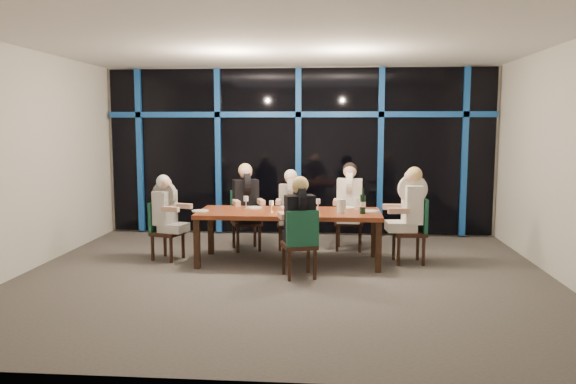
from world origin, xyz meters
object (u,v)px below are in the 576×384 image
object	(u,v)px
dining_table	(289,216)
wine_bottle	(363,204)
diner_far_right	(350,193)
chair_near_mid	(301,240)
chair_end_right	(415,227)
diner_near_mid	(299,212)
diner_far_left	(246,194)
water_pitcher	(341,206)
chair_far_left	(245,216)
diner_end_right	(410,201)
chair_end_left	(163,227)
diner_end_left	(167,205)
chair_far_mid	(291,218)
diner_far_mid	(291,197)
chair_far_right	(349,216)

from	to	relation	value
dining_table	wine_bottle	xyz separation A→B (m)	(1.04, -0.14, 0.21)
diner_far_right	chair_near_mid	bearing A→B (deg)	-106.30
chair_end_right	diner_near_mid	size ratio (longest dim) A/B	1.07
dining_table	diner_far_left	xyz separation A→B (m)	(-0.74, 0.78, 0.21)
diner_near_mid	water_pitcher	bearing A→B (deg)	-148.26
dining_table	chair_far_left	xyz separation A→B (m)	(-0.77, 0.85, -0.16)
chair_far_left	diner_far_right	world-z (taller)	diner_far_right
chair_end_right	diner_end_right	distance (m)	0.38
chair_end_left	wine_bottle	size ratio (longest dim) A/B	2.35
chair_far_left	wine_bottle	world-z (taller)	wine_bottle
diner_end_left	chair_end_left	bearing A→B (deg)	90.00
chair_far_mid	diner_near_mid	xyz separation A→B (m)	(0.24, -1.74, 0.38)
diner_far_left	wine_bottle	bearing A→B (deg)	-47.95
diner_end_left	diner_end_right	size ratio (longest dim) A/B	0.90
diner_far_mid	diner_end_right	size ratio (longest dim) A/B	0.92
chair_far_right	chair_near_mid	size ratio (longest dim) A/B	1.05
wine_bottle	chair_far_mid	bearing A→B (deg)	134.13
diner_far_right	diner_end_left	xyz separation A→B (m)	(-2.68, -0.89, -0.08)
diner_far_left	diner_end_left	xyz separation A→B (m)	(-1.06, -0.74, -0.08)
chair_end_left	diner_end_right	world-z (taller)	diner_end_right
chair_end_right	diner_end_left	distance (m)	3.61
chair_end_right	diner_far_left	xyz separation A→B (m)	(-2.54, 0.66, 0.37)
chair_near_mid	wine_bottle	xyz separation A→B (m)	(0.82, 0.70, 0.39)
chair_far_left	chair_far_right	xyz separation A→B (m)	(1.66, 0.16, 0.01)
diner_far_right	diner_end_left	size ratio (longest dim) A/B	1.11
diner_end_right	wine_bottle	xyz separation A→B (m)	(-0.68, -0.25, -0.01)
chair_far_mid	water_pitcher	world-z (taller)	water_pitcher
chair_far_left	diner_far_left	size ratio (longest dim) A/B	1.03
chair_end_right	diner_end_left	bearing A→B (deg)	-93.92
diner_far_right	wine_bottle	size ratio (longest dim) A/B	2.53
chair_near_mid	water_pitcher	world-z (taller)	water_pitcher
chair_far_mid	chair_end_right	bearing A→B (deg)	-26.38
dining_table	chair_near_mid	bearing A→B (deg)	-75.71
chair_end_left	diner_near_mid	size ratio (longest dim) A/B	0.97
dining_table	chair_far_mid	xyz separation A→B (m)	(-0.05, 0.98, -0.20)
diner_far_mid	diner_near_mid	world-z (taller)	diner_near_mid
dining_table	diner_far_right	size ratio (longest dim) A/B	2.82
dining_table	chair_far_left	bearing A→B (deg)	132.03
chair_far_mid	chair_end_left	world-z (taller)	chair_far_mid
chair_end_left	diner_near_mid	world-z (taller)	diner_near_mid
diner_end_right	chair_far_right	bearing A→B (deg)	-142.67
diner_far_left	diner_far_right	world-z (taller)	diner_far_right
chair_far_left	chair_far_right	size ratio (longest dim) A/B	0.99
dining_table	chair_end_left	distance (m)	1.88
water_pitcher	wine_bottle	bearing A→B (deg)	13.51
chair_far_left	water_pitcher	xyz separation A→B (m)	(1.51, -0.99, 0.33)
wine_bottle	chair_near_mid	bearing A→B (deg)	-139.85
chair_far_mid	diner_far_right	xyz separation A→B (m)	(0.93, -0.05, 0.42)
diner_far_right	diner_far_mid	bearing A→B (deg)	-174.05
diner_end_right	water_pitcher	xyz separation A→B (m)	(-0.98, -0.25, -0.05)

